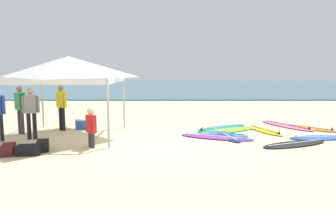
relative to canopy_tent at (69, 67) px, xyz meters
name	(u,v)px	position (x,y,z in m)	size (l,w,h in m)	color
ground_plane	(159,145)	(3.06, -1.22, -2.39)	(80.00, 80.00, 0.00)	beige
sea	(166,86)	(3.06, 29.61, -2.34)	(80.00, 36.00, 0.10)	#386B84
canopy_tent	(69,67)	(0.00, 0.00, 0.00)	(3.36, 3.36, 2.75)	#B7B7BC
surfboard_yellow	(265,131)	(6.98, 0.78, -2.35)	(1.16, 2.01, 0.19)	yellow
surfboard_blue	(324,137)	(8.61, -0.37, -2.35)	(2.48, 0.90, 0.19)	blue
surfboard_pink	(287,126)	(8.19, 1.79, -2.35)	(1.82, 2.61, 0.19)	pink
surfboard_navy	(225,135)	(5.34, 0.04, -2.35)	(1.10, 2.32, 0.19)	navy
surfboard_black	(296,144)	(7.28, -1.25, -2.35)	(2.43, 1.48, 0.19)	black
surfboard_teal	(223,127)	(5.50, 1.41, -2.35)	(2.31, 1.70, 0.19)	#19847F
surfboard_cyan	(222,134)	(5.27, 0.24, -2.35)	(1.93, 1.33, 0.19)	#23B2CC
surfboard_purple	(217,137)	(5.00, -0.31, -2.35)	(2.56, 1.47, 0.19)	purple
surfboard_orange	(309,128)	(8.82, 1.27, -2.35)	(1.93, 1.83, 0.19)	orange
surfboard_lime	(229,130)	(5.65, 0.87, -2.35)	(2.53, 1.81, 0.19)	#7AD12D
person_green	(21,107)	(-1.91, 0.37, -1.40)	(0.46, 0.39, 1.71)	#383842
person_yellow	(62,104)	(-0.65, 0.99, -1.40)	(0.45, 0.40, 1.71)	black
person_grey	(32,110)	(-1.15, -0.48, -1.40)	(0.54, 0.30, 1.71)	black
person_red	(92,126)	(1.08, -1.53, -1.73)	(0.38, 0.48, 1.20)	#2D2D33
gear_bag_near_tent	(44,145)	(-0.23, -1.88, -2.25)	(0.60, 0.32, 0.28)	black
gear_bag_by_pole	(29,150)	(-0.42, -2.36, -2.25)	(0.60, 0.32, 0.28)	black
gear_bag_on_sand	(9,149)	(-1.01, -2.31, -2.25)	(0.60, 0.32, 0.28)	#4C1919
cooler_box	(83,124)	(0.06, 1.26, -2.19)	(0.50, 0.36, 0.39)	#2D60B7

